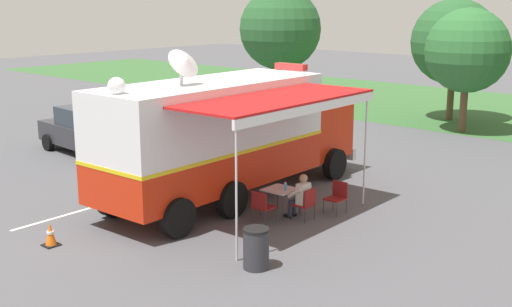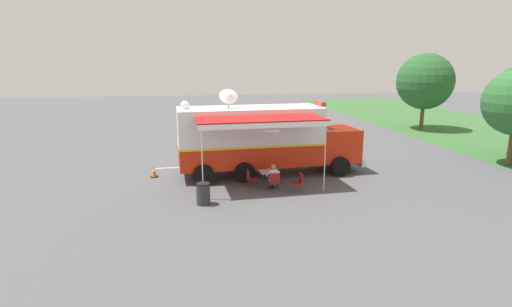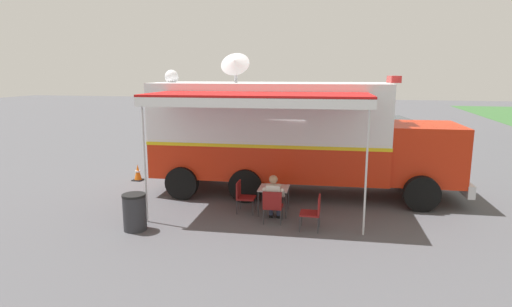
{
  "view_description": "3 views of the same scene",
  "coord_description": "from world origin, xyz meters",
  "px_view_note": "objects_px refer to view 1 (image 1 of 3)",
  "views": [
    {
      "loc": [
        13.01,
        -12.4,
        5.67
      ],
      "look_at": [
        1.23,
        0.52,
        1.57
      ],
      "focal_mm": 45.98,
      "sensor_mm": 36.0,
      "label": 1
    },
    {
      "loc": [
        20.15,
        -3.19,
        5.8
      ],
      "look_at": [
        0.96,
        0.14,
        1.34
      ],
      "focal_mm": 28.65,
      "sensor_mm": 36.0,
      "label": 2
    },
    {
      "loc": [
        13.1,
        2.41,
        3.81
      ],
      "look_at": [
        0.57,
        -0.32,
        1.35
      ],
      "focal_mm": 29.69,
      "sensor_mm": 36.0,
      "label": 3
    }
  ],
  "objects_px": {
    "folding_chair_spare_by_truck": "(337,195)",
    "trash_bin": "(256,248)",
    "folding_table": "(280,191)",
    "folding_chair_at_table": "(306,202)",
    "car_far_corner": "(163,122)",
    "folding_chair_beside_table": "(262,205)",
    "command_truck": "(230,133)",
    "seated_responder": "(300,195)",
    "traffic_cone": "(50,234)",
    "car_behind_truck": "(86,130)",
    "water_bottle": "(285,187)"
  },
  "relations": [
    {
      "from": "folding_chair_spare_by_truck",
      "to": "trash_bin",
      "type": "bearing_deg",
      "value": -77.88
    },
    {
      "from": "water_bottle",
      "to": "seated_responder",
      "type": "distance_m",
      "value": 0.48
    },
    {
      "from": "car_behind_truck",
      "to": "car_far_corner",
      "type": "bearing_deg",
      "value": 74.59
    },
    {
      "from": "folding_chair_spare_by_truck",
      "to": "car_behind_truck",
      "type": "relative_size",
      "value": 0.2
    },
    {
      "from": "folding_chair_beside_table",
      "to": "seated_responder",
      "type": "relative_size",
      "value": 0.7
    },
    {
      "from": "seated_responder",
      "to": "car_behind_truck",
      "type": "xyz_separation_m",
      "value": [
        -10.88,
        0.62,
        0.23
      ]
    },
    {
      "from": "folding_chair_at_table",
      "to": "folding_chair_beside_table",
      "type": "distance_m",
      "value": 1.19
    },
    {
      "from": "traffic_cone",
      "to": "car_behind_truck",
      "type": "xyz_separation_m",
      "value": [
        -7.74,
        6.12,
        0.6
      ]
    },
    {
      "from": "water_bottle",
      "to": "folding_chair_at_table",
      "type": "bearing_deg",
      "value": 10.55
    },
    {
      "from": "seated_responder",
      "to": "car_behind_truck",
      "type": "bearing_deg",
      "value": 176.73
    },
    {
      "from": "water_bottle",
      "to": "folding_chair_at_table",
      "type": "xyz_separation_m",
      "value": [
        0.62,
        0.12,
        -0.32
      ]
    },
    {
      "from": "folding_chair_at_table",
      "to": "car_far_corner",
      "type": "bearing_deg",
      "value": 160.3
    },
    {
      "from": "folding_chair_at_table",
      "to": "car_far_corner",
      "type": "distance_m",
      "value": 10.87
    },
    {
      "from": "folding_table",
      "to": "seated_responder",
      "type": "distance_m",
      "value": 0.62
    },
    {
      "from": "folding_table",
      "to": "seated_responder",
      "type": "bearing_deg",
      "value": 9.59
    },
    {
      "from": "car_behind_truck",
      "to": "folding_table",
      "type": "bearing_deg",
      "value": -4.03
    },
    {
      "from": "seated_responder",
      "to": "folding_chair_at_table",
      "type": "bearing_deg",
      "value": 2.62
    },
    {
      "from": "folding_chair_at_table",
      "to": "folding_chair_beside_table",
      "type": "relative_size",
      "value": 1.0
    },
    {
      "from": "folding_table",
      "to": "traffic_cone",
      "type": "xyz_separation_m",
      "value": [
        -2.54,
        -5.39,
        -0.39
      ]
    },
    {
      "from": "folding_chair_spare_by_truck",
      "to": "car_far_corner",
      "type": "distance_m",
      "value": 10.79
    },
    {
      "from": "trash_bin",
      "to": "car_far_corner",
      "type": "bearing_deg",
      "value": 148.84
    },
    {
      "from": "seated_responder",
      "to": "traffic_cone",
      "type": "height_order",
      "value": "seated_responder"
    },
    {
      "from": "folding_chair_beside_table",
      "to": "car_far_corner",
      "type": "relative_size",
      "value": 0.2
    },
    {
      "from": "command_truck",
      "to": "water_bottle",
      "type": "height_order",
      "value": "command_truck"
    },
    {
      "from": "folding_chair_spare_by_truck",
      "to": "car_far_corner",
      "type": "bearing_deg",
      "value": 166.07
    },
    {
      "from": "water_bottle",
      "to": "traffic_cone",
      "type": "relative_size",
      "value": 0.39
    },
    {
      "from": "traffic_cone",
      "to": "folding_chair_spare_by_truck",
      "type": "bearing_deg",
      "value": 61.47
    },
    {
      "from": "folding_chair_beside_table",
      "to": "seated_responder",
      "type": "height_order",
      "value": "seated_responder"
    },
    {
      "from": "trash_bin",
      "to": "car_far_corner",
      "type": "height_order",
      "value": "car_far_corner"
    },
    {
      "from": "traffic_cone",
      "to": "folding_chair_at_table",
      "type": "bearing_deg",
      "value": 58.78
    },
    {
      "from": "car_behind_truck",
      "to": "folding_chair_at_table",
      "type": "bearing_deg",
      "value": -3.17
    },
    {
      "from": "folding_table",
      "to": "folding_chair_at_table",
      "type": "bearing_deg",
      "value": 7.96
    },
    {
      "from": "folding_chair_beside_table",
      "to": "trash_bin",
      "type": "bearing_deg",
      "value": -50.59
    },
    {
      "from": "folding_chair_at_table",
      "to": "trash_bin",
      "type": "bearing_deg",
      "value": -70.24
    },
    {
      "from": "folding_table",
      "to": "command_truck",
      "type": "bearing_deg",
      "value": 173.76
    },
    {
      "from": "water_bottle",
      "to": "car_behind_truck",
      "type": "bearing_deg",
      "value": 176.01
    },
    {
      "from": "command_truck",
      "to": "folding_chair_spare_by_truck",
      "type": "distance_m",
      "value": 3.59
    },
    {
      "from": "folding_chair_at_table",
      "to": "traffic_cone",
      "type": "distance_m",
      "value": 6.44
    },
    {
      "from": "seated_responder",
      "to": "car_behind_truck",
      "type": "distance_m",
      "value": 10.9
    },
    {
      "from": "folding_chair_at_table",
      "to": "seated_responder",
      "type": "bearing_deg",
      "value": -177.38
    },
    {
      "from": "water_bottle",
      "to": "folding_chair_at_table",
      "type": "relative_size",
      "value": 0.26
    },
    {
      "from": "seated_responder",
      "to": "command_truck",
      "type": "bearing_deg",
      "value": 177.31
    },
    {
      "from": "traffic_cone",
      "to": "car_far_corner",
      "type": "height_order",
      "value": "car_far_corner"
    },
    {
      "from": "water_bottle",
      "to": "command_truck",
      "type": "bearing_deg",
      "value": 174.15
    },
    {
      "from": "command_truck",
      "to": "folding_chair_beside_table",
      "type": "bearing_deg",
      "value": -26.01
    },
    {
      "from": "folding_chair_spare_by_truck",
      "to": "seated_responder",
      "type": "distance_m",
      "value": 1.17
    },
    {
      "from": "folding_chair_at_table",
      "to": "trash_bin",
      "type": "relative_size",
      "value": 0.96
    },
    {
      "from": "folding_table",
      "to": "folding_chair_at_table",
      "type": "height_order",
      "value": "folding_chair_at_table"
    },
    {
      "from": "car_far_corner",
      "to": "car_behind_truck",
      "type": "bearing_deg",
      "value": -105.41
    },
    {
      "from": "command_truck",
      "to": "folding_chair_beside_table",
      "type": "relative_size",
      "value": 11.03
    }
  ]
}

